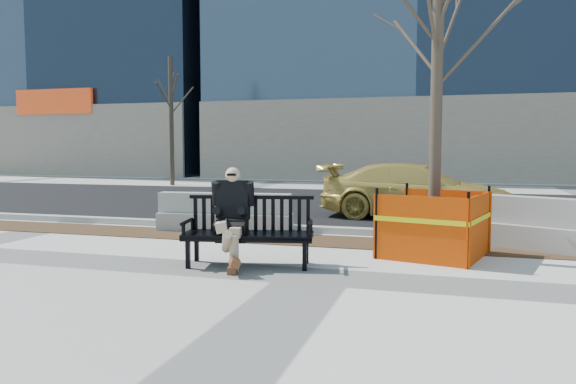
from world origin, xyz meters
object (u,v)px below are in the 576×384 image
(jersey_barrier_left, at_px, (225,231))
(jersey_barrier_right, at_px, (505,246))
(bench, at_px, (249,266))
(sedan, at_px, (416,218))
(tree_fence, at_px, (433,256))
(seated_man, at_px, (232,265))

(jersey_barrier_left, bearing_deg, jersey_barrier_right, -7.87)
(bench, xyz_separation_m, sedan, (1.94, 5.90, 0.00))
(sedan, distance_m, jersey_barrier_left, 4.64)
(tree_fence, xyz_separation_m, sedan, (-0.52, 4.45, 0.00))
(seated_man, distance_m, jersey_barrier_right, 4.68)
(sedan, xyz_separation_m, jersey_barrier_left, (-3.51, -3.04, 0.00))
(jersey_barrier_left, relative_size, jersey_barrier_right, 0.89)
(bench, bearing_deg, seated_man, 168.46)
(bench, distance_m, seated_man, 0.24)
(bench, relative_size, sedan, 0.42)
(tree_fence, bearing_deg, sedan, 96.62)
(sedan, bearing_deg, jersey_barrier_left, 133.76)
(jersey_barrier_left, bearing_deg, tree_fence, -25.00)
(jersey_barrier_right, bearing_deg, seated_man, -120.50)
(jersey_barrier_right, bearing_deg, bench, -118.71)
(bench, height_order, jersey_barrier_right, bench)
(sedan, bearing_deg, jersey_barrier_right, -150.06)
(seated_man, distance_m, jersey_barrier_left, 3.15)
(tree_fence, relative_size, sedan, 1.20)
(bench, xyz_separation_m, tree_fence, (2.46, 1.45, 0.00))
(bench, distance_m, jersey_barrier_left, 3.26)
(bench, bearing_deg, sedan, 60.34)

